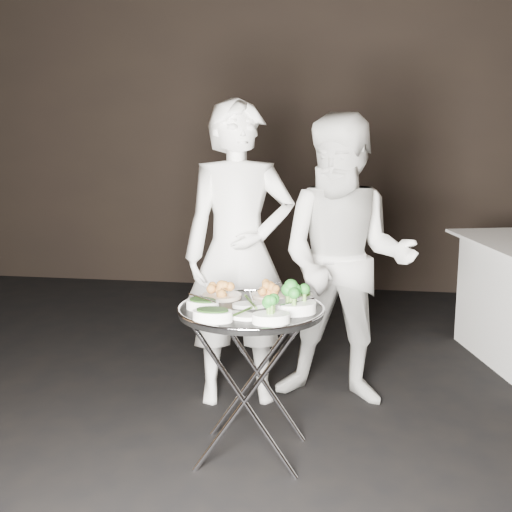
# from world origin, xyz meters

# --- Properties ---
(floor) EXTENTS (6.00, 7.00, 0.05)m
(floor) POSITION_xyz_m (0.00, 0.00, -0.03)
(floor) COLOR black
(floor) RESTS_ON ground
(wall_back) EXTENTS (6.00, 0.05, 3.00)m
(wall_back) POSITION_xyz_m (0.00, 3.52, 1.50)
(wall_back) COLOR black
(wall_back) RESTS_ON floor
(tray_stand) EXTENTS (0.49, 0.41, 0.72)m
(tray_stand) POSITION_xyz_m (0.17, 0.13, 0.40)
(tray_stand) COLOR silver
(tray_stand) RESTS_ON floor
(serving_tray) EXTENTS (0.68, 0.68, 0.04)m
(serving_tray) POSITION_xyz_m (0.17, 0.13, 0.73)
(serving_tray) COLOR black
(serving_tray) RESTS_ON tray_stand
(potato_plate_a) EXTENTS (0.19, 0.19, 0.07)m
(potato_plate_a) POSITION_xyz_m (-0.00, 0.29, 0.77)
(potato_plate_a) COLOR beige
(potato_plate_a) RESTS_ON serving_tray
(potato_plate_b) EXTENTS (0.18, 0.18, 0.07)m
(potato_plate_b) POSITION_xyz_m (0.22, 0.34, 0.76)
(potato_plate_b) COLOR beige
(potato_plate_b) RESTS_ON serving_tray
(greens_bowl) EXTENTS (0.11, 0.11, 0.06)m
(greens_bowl) POSITION_xyz_m (0.39, 0.26, 0.76)
(greens_bowl) COLOR white
(greens_bowl) RESTS_ON serving_tray
(asparagus_plate_a) EXTENTS (0.20, 0.15, 0.04)m
(asparagus_plate_a) POSITION_xyz_m (0.16, 0.15, 0.75)
(asparagus_plate_a) COLOR white
(asparagus_plate_a) RESTS_ON serving_tray
(asparagus_plate_b) EXTENTS (0.19, 0.15, 0.03)m
(asparagus_plate_b) POSITION_xyz_m (0.14, -0.03, 0.75)
(asparagus_plate_b) COLOR white
(asparagus_plate_b) RESTS_ON serving_tray
(spinach_bowl_a) EXTENTS (0.18, 0.14, 0.07)m
(spinach_bowl_a) POSITION_xyz_m (-0.05, 0.07, 0.77)
(spinach_bowl_a) COLOR white
(spinach_bowl_a) RESTS_ON serving_tray
(spinach_bowl_b) EXTENTS (0.18, 0.12, 0.07)m
(spinach_bowl_b) POSITION_xyz_m (0.03, -0.10, 0.77)
(spinach_bowl_b) COLOR white
(spinach_bowl_b) RESTS_ON serving_tray
(broccoli_bowl_a) EXTENTS (0.24, 0.20, 0.08)m
(broccoli_bowl_a) POSITION_xyz_m (0.37, 0.08, 0.77)
(broccoli_bowl_a) COLOR white
(broccoli_bowl_a) RESTS_ON serving_tray
(broccoli_bowl_b) EXTENTS (0.19, 0.16, 0.07)m
(broccoli_bowl_b) POSITION_xyz_m (0.29, -0.09, 0.77)
(broccoli_bowl_b) COLOR white
(broccoli_bowl_b) RESTS_ON serving_tray
(serving_utensils) EXTENTS (0.59, 0.43, 0.01)m
(serving_utensils) POSITION_xyz_m (0.18, 0.20, 0.79)
(serving_utensils) COLOR silver
(serving_utensils) RESTS_ON serving_tray
(waiter_left) EXTENTS (0.70, 0.55, 1.70)m
(waiter_left) POSITION_xyz_m (-0.01, 0.81, 0.85)
(waiter_left) COLOR white
(waiter_left) RESTS_ON floor
(waiter_right) EXTENTS (0.85, 0.69, 1.62)m
(waiter_right) POSITION_xyz_m (0.57, 0.87, 0.81)
(waiter_right) COLOR white
(waiter_right) RESTS_ON floor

